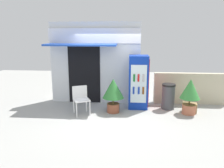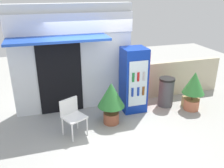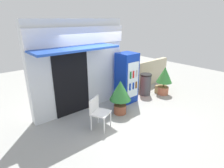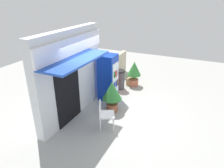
{
  "view_description": "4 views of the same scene",
  "coord_description": "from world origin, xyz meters",
  "px_view_note": "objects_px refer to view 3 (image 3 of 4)",
  "views": [
    {
      "loc": [
        0.7,
        -6.71,
        2.57
      ],
      "look_at": [
        0.13,
        0.36,
        0.93
      ],
      "focal_mm": 36.31,
      "sensor_mm": 36.0,
      "label": 1
    },
    {
      "loc": [
        -1.39,
        -4.88,
        3.26
      ],
      "look_at": [
        0.27,
        0.54,
        0.98
      ],
      "focal_mm": 38.38,
      "sensor_mm": 36.0,
      "label": 2
    },
    {
      "loc": [
        -3.43,
        -3.54,
        2.92
      ],
      "look_at": [
        0.01,
        0.52,
        0.99
      ],
      "focal_mm": 29.11,
      "sensor_mm": 36.0,
      "label": 3
    },
    {
      "loc": [
        -5.57,
        -2.36,
        3.88
      ],
      "look_at": [
        0.15,
        0.29,
        1.07
      ],
      "focal_mm": 32.68,
      "sensor_mm": 36.0,
      "label": 4
    }
  ],
  "objects_px": {
    "potted_plant_curbside": "(164,78)",
    "plastic_chair": "(98,110)",
    "drink_cooler": "(127,78)",
    "cardboard_box": "(161,89)",
    "trash_bin": "(145,84)",
    "potted_plant_near_shop": "(120,93)"
  },
  "relations": [
    {
      "from": "plastic_chair",
      "to": "cardboard_box",
      "type": "height_order",
      "value": "plastic_chair"
    },
    {
      "from": "cardboard_box",
      "to": "trash_bin",
      "type": "bearing_deg",
      "value": 155.41
    },
    {
      "from": "potted_plant_near_shop",
      "to": "drink_cooler",
      "type": "bearing_deg",
      "value": 33.45
    },
    {
      "from": "potted_plant_curbside",
      "to": "potted_plant_near_shop",
      "type": "bearing_deg",
      "value": -179.14
    },
    {
      "from": "drink_cooler",
      "to": "plastic_chair",
      "type": "bearing_deg",
      "value": -157.81
    },
    {
      "from": "drink_cooler",
      "to": "trash_bin",
      "type": "height_order",
      "value": "drink_cooler"
    },
    {
      "from": "drink_cooler",
      "to": "trash_bin",
      "type": "xyz_separation_m",
      "value": [
        1.01,
        -0.05,
        -0.47
      ]
    },
    {
      "from": "potted_plant_curbside",
      "to": "trash_bin",
      "type": "distance_m",
      "value": 0.79
    },
    {
      "from": "potted_plant_curbside",
      "to": "plastic_chair",
      "type": "bearing_deg",
      "value": -175.95
    },
    {
      "from": "plastic_chair",
      "to": "cardboard_box",
      "type": "relative_size",
      "value": 2.03
    },
    {
      "from": "cardboard_box",
      "to": "drink_cooler",
      "type": "bearing_deg",
      "value": 168.06
    },
    {
      "from": "drink_cooler",
      "to": "cardboard_box",
      "type": "xyz_separation_m",
      "value": [
        1.67,
        -0.35,
        -0.75
      ]
    },
    {
      "from": "potted_plant_near_shop",
      "to": "trash_bin",
      "type": "bearing_deg",
      "value": 14.99
    },
    {
      "from": "trash_bin",
      "to": "plastic_chair",
      "type": "bearing_deg",
      "value": -166.24
    },
    {
      "from": "trash_bin",
      "to": "cardboard_box",
      "type": "xyz_separation_m",
      "value": [
        0.66,
        -0.3,
        -0.28
      ]
    },
    {
      "from": "potted_plant_curbside",
      "to": "cardboard_box",
      "type": "distance_m",
      "value": 0.57
    },
    {
      "from": "drink_cooler",
      "to": "potted_plant_near_shop",
      "type": "height_order",
      "value": "drink_cooler"
    },
    {
      "from": "plastic_chair",
      "to": "potted_plant_near_shop",
      "type": "height_order",
      "value": "potted_plant_near_shop"
    },
    {
      "from": "drink_cooler",
      "to": "potted_plant_curbside",
      "type": "distance_m",
      "value": 1.69
    },
    {
      "from": "plastic_chair",
      "to": "potted_plant_near_shop",
      "type": "xyz_separation_m",
      "value": [
        1.02,
        0.21,
        0.18
      ]
    },
    {
      "from": "potted_plant_curbside",
      "to": "trash_bin",
      "type": "height_order",
      "value": "potted_plant_curbside"
    },
    {
      "from": "plastic_chair",
      "to": "potted_plant_curbside",
      "type": "height_order",
      "value": "potted_plant_curbside"
    }
  ]
}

